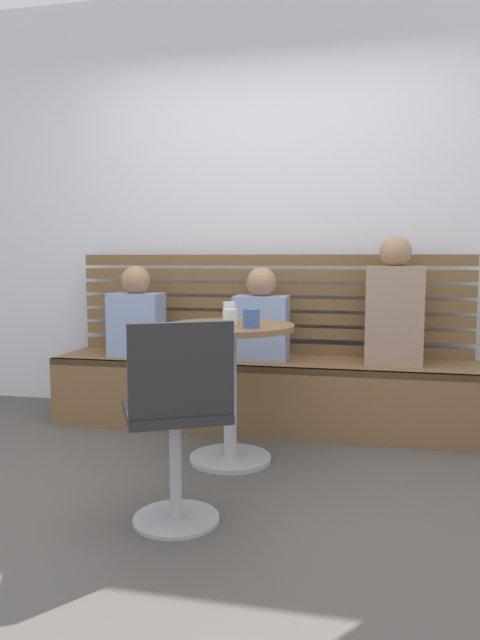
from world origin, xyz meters
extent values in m
plane|color=#514C47|center=(0.00, 0.00, 0.00)|extent=(8.00, 8.00, 0.00)
cube|color=silver|center=(0.00, 1.64, 1.45)|extent=(5.20, 0.10, 2.90)
cube|color=brown|center=(0.00, 1.20, 0.22)|extent=(2.70, 0.52, 0.44)
cube|color=brown|center=(0.00, 0.96, 0.42)|extent=(2.70, 0.04, 0.04)
cube|color=brown|center=(0.00, 1.44, 0.48)|extent=(2.65, 0.04, 0.07)
cube|color=brown|center=(0.00, 1.44, 0.59)|extent=(2.65, 0.04, 0.07)
cube|color=brown|center=(0.00, 1.44, 0.68)|extent=(2.65, 0.04, 0.07)
cube|color=brown|center=(0.00, 1.44, 0.78)|extent=(2.65, 0.04, 0.07)
cube|color=brown|center=(0.00, 1.44, 0.88)|extent=(2.65, 0.04, 0.07)
cube|color=brown|center=(0.00, 1.44, 0.97)|extent=(2.65, 0.04, 0.07)
cube|color=brown|center=(0.00, 1.44, 1.07)|extent=(2.65, 0.04, 0.07)
cylinder|color=#ADADB2|center=(-0.05, 0.54, 0.01)|extent=(0.44, 0.44, 0.02)
cylinder|color=#ADADB2|center=(-0.05, 0.54, 0.37)|extent=(0.07, 0.07, 0.69)
cylinder|color=brown|center=(-0.05, 0.54, 0.72)|extent=(0.68, 0.68, 0.03)
cylinder|color=#ADADB2|center=(-0.11, -0.21, 0.01)|extent=(0.36, 0.36, 0.02)
cylinder|color=#ADADB2|center=(-0.11, -0.21, 0.23)|extent=(0.05, 0.05, 0.45)
cube|color=#232326|center=(-0.11, -0.21, 0.47)|extent=(0.54, 0.54, 0.04)
cube|color=#232326|center=(-0.03, -0.36, 0.67)|extent=(0.37, 0.22, 0.36)
cube|color=#9E7F6B|center=(0.81, 1.21, 0.74)|extent=(0.34, 0.22, 0.60)
sphere|color=#A37A5B|center=(0.81, 1.21, 1.12)|extent=(0.19, 0.19, 0.19)
cube|color=#8C9EC6|center=(-0.84, 1.17, 0.65)|extent=(0.34, 0.22, 0.42)
sphere|color=#A37A5B|center=(-0.84, 1.17, 0.94)|extent=(0.19, 0.19, 0.19)
cube|color=#8C9EC6|center=(-0.01, 1.21, 0.64)|extent=(0.34, 0.22, 0.41)
sphere|color=#A37A5B|center=(-0.01, 1.21, 0.93)|extent=(0.19, 0.19, 0.19)
cylinder|color=white|center=(-0.08, 0.65, 0.80)|extent=(0.07, 0.07, 0.11)
cylinder|color=#3D5B9E|center=(0.09, 0.41, 0.79)|extent=(0.08, 0.08, 0.09)
cylinder|color=silver|center=(-0.06, 0.55, 0.78)|extent=(0.08, 0.08, 0.08)
cylinder|color=#DB4C42|center=(-0.17, 0.42, 0.75)|extent=(0.17, 0.17, 0.01)
camera|label=1|loc=(0.65, -2.42, 1.09)|focal=32.64mm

